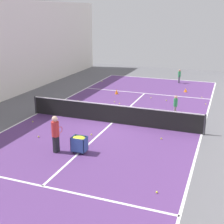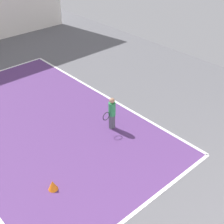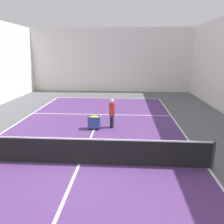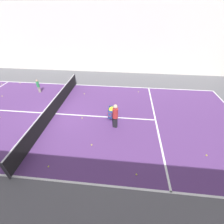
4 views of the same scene
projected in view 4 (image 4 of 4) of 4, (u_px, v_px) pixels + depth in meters
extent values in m
plane|color=#5B5B60|center=(55.00, 114.00, 10.30)|extent=(35.87, 35.87, 0.00)
cube|color=#563370|center=(55.00, 114.00, 10.30)|extent=(9.31, 24.63, 0.00)
cube|color=white|center=(76.00, 85.00, 14.07)|extent=(0.10, 24.63, 0.00)
cube|color=white|center=(12.00, 176.00, 6.53)|extent=(0.10, 24.63, 0.00)
cube|color=white|center=(156.00, 120.00, 9.73)|extent=(9.31, 0.10, 0.00)
cube|color=white|center=(55.00, 114.00, 10.30)|extent=(0.10, 13.55, 0.00)
cube|color=silver|center=(82.00, 40.00, 15.18)|extent=(0.15, 32.17, 6.48)
cylinder|color=#2D2D33|center=(75.00, 79.00, 13.85)|extent=(0.10, 0.10, 1.03)
cylinder|color=#2D2D33|center=(5.00, 171.00, 6.15)|extent=(0.10, 0.10, 1.03)
cube|color=black|center=(54.00, 108.00, 10.01)|extent=(9.41, 0.03, 0.96)
cube|color=white|center=(52.00, 101.00, 9.72)|extent=(9.41, 0.04, 0.05)
cube|color=black|center=(115.00, 122.00, 8.98)|extent=(0.21, 0.28, 0.73)
cylinder|color=#B22D2D|center=(115.00, 113.00, 8.58)|extent=(0.38, 0.38, 0.64)
sphere|color=beige|center=(115.00, 107.00, 8.33)|extent=(0.24, 0.24, 0.24)
torus|color=#B22D2D|center=(109.00, 115.00, 8.72)|extent=(0.08, 0.28, 0.28)
cube|color=gray|center=(39.00, 89.00, 12.72)|extent=(0.15, 0.20, 0.51)
cylinder|color=#2D8C4C|center=(38.00, 84.00, 12.44)|extent=(0.28, 0.28, 0.46)
sphere|color=tan|center=(37.00, 81.00, 12.26)|extent=(0.17, 0.17, 0.17)
cube|color=#2D478C|center=(112.00, 116.00, 9.92)|extent=(0.62, 0.46, 0.02)
cube|color=#2D478C|center=(109.00, 112.00, 9.76)|extent=(0.62, 0.02, 0.61)
cube|color=#2D478C|center=(115.00, 112.00, 9.72)|extent=(0.62, 0.02, 0.61)
cube|color=#2D478C|center=(112.00, 110.00, 9.98)|extent=(0.02, 0.46, 0.61)
cube|color=#2D478C|center=(112.00, 115.00, 9.50)|extent=(0.02, 0.46, 0.61)
ellipsoid|color=yellow|center=(112.00, 109.00, 9.60)|extent=(0.58, 0.42, 0.16)
cylinder|color=black|center=(110.00, 115.00, 10.14)|extent=(0.05, 0.05, 0.11)
cylinder|color=black|center=(109.00, 118.00, 9.79)|extent=(0.05, 0.05, 0.11)
cylinder|color=black|center=(115.00, 115.00, 10.11)|extent=(0.05, 0.05, 0.11)
cylinder|color=black|center=(114.00, 119.00, 9.76)|extent=(0.05, 0.05, 0.11)
sphere|color=yellow|center=(92.00, 145.00, 7.95)|extent=(0.07, 0.07, 0.07)
sphere|color=yellow|center=(66.00, 89.00, 13.21)|extent=(0.07, 0.07, 0.07)
sphere|color=yellow|center=(67.00, 86.00, 13.71)|extent=(0.07, 0.07, 0.07)
sphere|color=yellow|center=(206.00, 155.00, 7.40)|extent=(0.07, 0.07, 0.07)
sphere|color=yellow|center=(0.00, 117.00, 9.92)|extent=(0.07, 0.07, 0.07)
sphere|color=yellow|center=(2.00, 84.00, 14.12)|extent=(0.07, 0.07, 0.07)
sphere|color=yellow|center=(48.00, 166.00, 6.89)|extent=(0.07, 0.07, 0.07)
sphere|color=yellow|center=(2.00, 96.00, 12.24)|extent=(0.07, 0.07, 0.07)
sphere|color=yellow|center=(84.00, 94.00, 12.55)|extent=(0.07, 0.07, 0.07)
sphere|color=yellow|center=(20.00, 83.00, 14.29)|extent=(0.07, 0.07, 0.07)
sphere|color=yellow|center=(82.00, 118.00, 9.85)|extent=(0.07, 0.07, 0.07)
sphere|color=yellow|center=(138.00, 92.00, 12.84)|extent=(0.07, 0.07, 0.07)
sphere|color=yellow|center=(136.00, 174.00, 6.56)|extent=(0.07, 0.07, 0.07)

